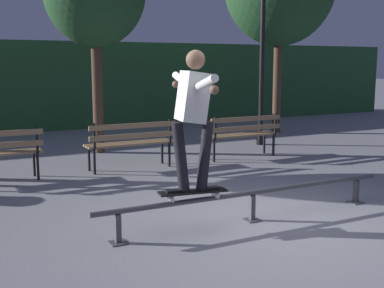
# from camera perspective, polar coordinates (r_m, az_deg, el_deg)

# --- Properties ---
(ground_plane) EXTENTS (90.00, 90.00, 0.00)m
(ground_plane) POSITION_cam_1_polar(r_m,az_deg,el_deg) (6.02, 7.71, -9.05)
(ground_plane) COLOR gray
(hedge_backdrop) EXTENTS (24.00, 1.20, 2.49)m
(hedge_backdrop) POSITION_cam_1_polar(r_m,az_deg,el_deg) (15.08, -14.67, 6.51)
(hedge_backdrop) COLOR #2D5B33
(hedge_backdrop) RESTS_ON ground
(grind_rail) EXTENTS (3.97, 0.18, 0.38)m
(grind_rail) POSITION_cam_1_polar(r_m,az_deg,el_deg) (6.06, 6.89, -6.03)
(grind_rail) COLOR #47474C
(grind_rail) RESTS_ON ground
(skateboard) EXTENTS (0.80, 0.32, 0.09)m
(skateboard) POSITION_cam_1_polar(r_m,az_deg,el_deg) (5.62, 0.09, -5.50)
(skateboard) COLOR black
(skateboard) RESTS_ON grind_rail
(skateboarder) EXTENTS (0.63, 1.39, 1.56)m
(skateboarder) POSITION_cam_1_polar(r_m,az_deg,el_deg) (5.46, 0.13, 4.04)
(skateboarder) COLOR black
(skateboarder) RESTS_ON skateboard
(park_bench_left_center) EXTENTS (1.60, 0.43, 0.88)m
(park_bench_left_center) POSITION_cam_1_polar(r_m,az_deg,el_deg) (8.90, -6.94, 0.48)
(park_bench_left_center) COLOR black
(park_bench_left_center) RESTS_ON ground
(park_bench_right_center) EXTENTS (1.60, 0.43, 0.88)m
(park_bench_right_center) POSITION_cam_1_polar(r_m,az_deg,el_deg) (9.95, 5.81, 1.42)
(park_bench_right_center) COLOR black
(park_bench_right_center) RESTS_ON ground
(lamp_post_right) EXTENTS (0.32, 0.32, 3.90)m
(lamp_post_right) POSITION_cam_1_polar(r_m,az_deg,el_deg) (11.65, 8.04, 12.09)
(lamp_post_right) COLOR black
(lamp_post_right) RESTS_ON ground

